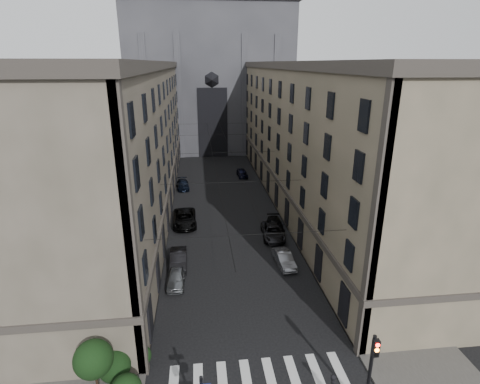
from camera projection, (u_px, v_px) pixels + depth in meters
name	position (u px, v px, depth m)	size (l,w,h in m)	color
sidewalk_left	(147.00, 206.00, 51.36)	(7.00, 80.00, 0.15)	#383533
sidewalk_right	(296.00, 200.00, 53.62)	(7.00, 80.00, 0.15)	#383533
zebra_crossing	(258.00, 378.00, 23.41)	(11.00, 3.20, 0.01)	beige
building_left	(118.00, 140.00, 48.01)	(13.60, 60.60, 18.85)	#4D473B
building_right	(320.00, 135.00, 50.91)	(13.60, 60.60, 18.85)	brown
gothic_tower	(209.00, 67.00, 83.27)	(35.00, 23.00, 58.00)	#2D2D33
traffic_light_right	(372.00, 366.00, 20.05)	(0.34, 0.50, 5.20)	black
shrub_cluster	(112.00, 367.00, 21.89)	(3.90, 4.40, 3.90)	black
tram_wires	(222.00, 153.00, 49.80)	(14.00, 60.00, 0.43)	black
car_left_near	(176.00, 278.00, 33.12)	(1.57, 3.91, 1.33)	slate
car_left_midnear	(178.00, 260.00, 35.98)	(1.57, 4.49, 1.48)	black
car_left_midfar	(185.00, 218.00, 45.29)	(2.73, 5.93, 1.65)	black
car_left_far	(183.00, 185.00, 58.43)	(1.80, 4.43, 1.29)	black
car_right_near	(284.00, 259.00, 36.25)	(1.41, 4.03, 1.33)	gray
car_right_midnear	(273.00, 232.00, 41.97)	(2.36, 5.12, 1.42)	black
car_right_midfar	(275.00, 225.00, 43.84)	(1.80, 4.44, 1.29)	black
car_right_far	(242.00, 173.00, 64.49)	(1.60, 3.97, 1.35)	black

